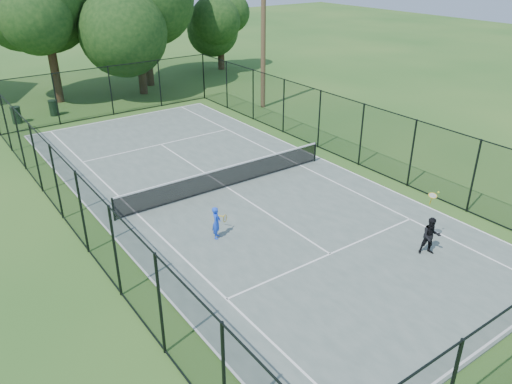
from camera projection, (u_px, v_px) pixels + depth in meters
ground at (227, 188)px, 21.38m from camera, size 120.00×120.00×0.00m
tennis_court at (227, 188)px, 21.37m from camera, size 11.00×24.00×0.06m
tennis_net at (227, 176)px, 21.13m from camera, size 10.08×0.08×0.95m
fence at (226, 156)px, 20.73m from camera, size 13.10×26.10×3.00m
tree_near_left at (46, 20)px, 31.22m from camera, size 6.53×6.53×8.52m
tree_near_mid at (137, 21)px, 33.29m from camera, size 6.11×6.11×7.99m
tree_near_right at (143, 1)px, 34.99m from camera, size 6.79×6.79×9.37m
tree_far_right at (220, 26)px, 41.07m from camera, size 4.28×4.28×5.67m
trash_bin_left at (16, 115)px, 29.19m from camera, size 0.58×0.58×0.98m
trash_bin_right at (54, 108)px, 30.57m from camera, size 0.58×0.58×0.95m
utility_pole at (263, 37)px, 30.48m from camera, size 1.40×0.30×8.71m
player_blue at (217, 223)px, 17.40m from camera, size 0.84×0.52×1.19m
player_black at (431, 236)px, 16.44m from camera, size 0.97×0.88×2.02m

